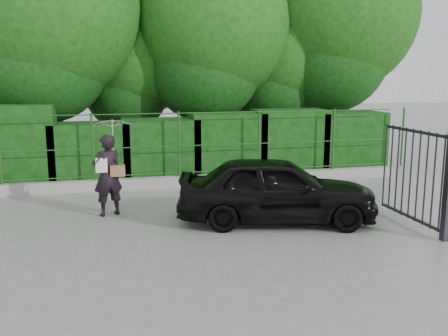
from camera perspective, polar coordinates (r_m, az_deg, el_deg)
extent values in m
plane|color=gray|center=(9.64, -3.49, -8.08)|extent=(80.00, 80.00, 0.00)
cube|color=#9E9E99|center=(13.90, -6.72, -1.63)|extent=(14.00, 0.25, 0.30)
cylinder|color=#1E4E1B|center=(13.63, -14.78, 2.33)|extent=(0.06, 0.06, 1.80)
cylinder|color=#1E4E1B|center=(13.77, -5.16, 2.72)|extent=(0.06, 0.06, 1.80)
cylinder|color=#1E4E1B|center=(14.27, 4.02, 3.03)|extent=(0.06, 0.06, 1.80)
cylinder|color=#1E4E1B|center=(15.12, 12.38, 3.23)|extent=(0.06, 0.06, 1.80)
cylinder|color=#1E4E1B|center=(16.25, 19.72, 3.36)|extent=(0.06, 0.06, 1.80)
cylinder|color=#1E4E1B|center=(13.85, -6.75, -0.62)|extent=(13.60, 0.03, 0.03)
cylinder|color=#1E4E1B|center=(13.72, -6.81, 2.46)|extent=(13.60, 0.03, 0.03)
cylinder|color=#1E4E1B|center=(13.62, -6.90, 6.20)|extent=(13.60, 0.03, 0.03)
cube|color=black|center=(14.83, -22.83, 2.28)|extent=(2.20, 1.20, 2.29)
cube|color=black|center=(14.67, -15.03, 1.61)|extent=(2.20, 1.20, 1.75)
cube|color=black|center=(14.74, -7.25, 2.06)|extent=(2.20, 1.20, 1.81)
cube|color=black|center=(15.07, 0.33, 2.60)|extent=(2.20, 1.20, 1.95)
cube|color=black|center=(15.66, 7.46, 2.95)|extent=(2.20, 1.20, 2.02)
cube|color=black|center=(16.48, 13.98, 2.91)|extent=(2.20, 1.20, 1.91)
cylinder|color=black|center=(16.28, -18.67, 7.15)|extent=(0.36, 0.36, 4.50)
sphere|color=#14470F|center=(16.36, -19.26, 16.62)|extent=(5.40, 5.40, 5.40)
cylinder|color=black|center=(17.59, -10.01, 5.73)|extent=(0.36, 0.36, 3.25)
sphere|color=#14470F|center=(17.53, -10.22, 12.09)|extent=(3.90, 3.90, 3.90)
cylinder|color=black|center=(16.90, -1.29, 7.39)|extent=(0.36, 0.36, 4.25)
sphere|color=#14470F|center=(16.95, -1.33, 16.03)|extent=(5.10, 5.10, 5.10)
cylinder|color=black|center=(18.28, 5.98, 6.41)|extent=(0.36, 0.36, 3.50)
sphere|color=#14470F|center=(18.24, 6.11, 13.00)|extent=(4.20, 4.20, 4.20)
cylinder|color=black|center=(18.64, 12.30, 8.23)|extent=(0.36, 0.36, 4.75)
sphere|color=#14470F|center=(18.74, 12.66, 16.96)|extent=(5.70, 5.70, 5.70)
cube|color=#24242A|center=(11.25, 20.40, -5.19)|extent=(0.05, 2.00, 0.06)
cube|color=#24242A|center=(10.92, 21.01, 3.94)|extent=(0.05, 2.00, 0.06)
cylinder|color=#24242A|center=(10.29, 23.64, -1.70)|extent=(0.04, 0.04, 1.90)
cylinder|color=#24242A|center=(10.49, 22.82, -1.42)|extent=(0.04, 0.04, 1.90)
cylinder|color=#24242A|center=(10.69, 22.04, -1.15)|extent=(0.04, 0.04, 1.90)
cylinder|color=#24242A|center=(10.89, 21.28, -0.89)|extent=(0.04, 0.04, 1.90)
cylinder|color=#24242A|center=(11.09, 20.56, -0.64)|extent=(0.04, 0.04, 1.90)
cylinder|color=#24242A|center=(11.29, 19.86, -0.40)|extent=(0.04, 0.04, 1.90)
cylinder|color=#24242A|center=(11.50, 19.18, -0.17)|extent=(0.04, 0.04, 1.90)
cylinder|color=#24242A|center=(11.70, 18.53, 0.05)|extent=(0.04, 0.04, 1.90)
cylinder|color=#24242A|center=(11.91, 17.90, 0.27)|extent=(0.04, 0.04, 1.90)
imported|color=black|center=(11.26, -13.17, -0.80)|extent=(0.77, 0.63, 1.82)
imported|color=white|center=(11.18, -12.59, 3.58)|extent=(0.84, 0.85, 0.77)
cube|color=#895C44|center=(11.17, -12.06, -0.31)|extent=(0.32, 0.15, 0.24)
cube|color=white|center=(11.10, -13.84, 0.30)|extent=(0.25, 0.02, 0.32)
imported|color=black|center=(10.58, 6.02, -2.43)|extent=(4.43, 2.61, 1.41)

